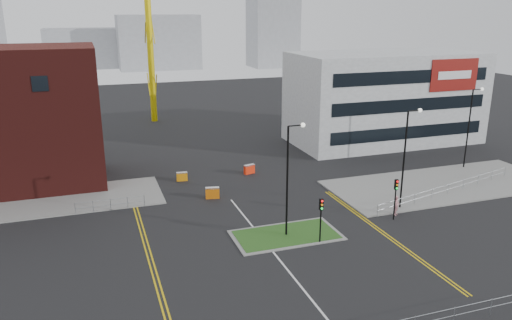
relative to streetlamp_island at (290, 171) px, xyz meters
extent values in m
plane|color=black|center=(-2.22, -8.00, -5.41)|extent=(200.00, 200.00, 0.00)
cube|color=slate|center=(-22.22, 14.00, -5.35)|extent=(28.00, 8.00, 0.12)
cube|color=slate|center=(19.78, 6.00, -5.35)|extent=(24.00, 10.00, 0.12)
cube|color=slate|center=(-0.22, 0.00, -5.37)|extent=(8.60, 4.60, 0.08)
cube|color=#204818|center=(-0.22, 0.00, -5.35)|extent=(8.00, 4.00, 0.12)
cube|color=#4A1512|center=(-22.22, 20.00, 1.59)|extent=(18.00, 10.00, 14.00)
cube|color=black|center=(-18.22, 14.98, 5.59)|extent=(1.40, 0.10, 1.40)
cube|color=#A7AAAC|center=(23.78, 24.00, 0.59)|extent=(25.00, 12.00, 12.00)
cube|color=black|center=(23.78, 17.98, -2.92)|extent=(22.00, 0.10, 1.60)
cube|color=black|center=(23.78, 17.98, 0.59)|extent=(22.00, 0.10, 1.60)
cube|color=black|center=(23.78, 17.98, 4.09)|extent=(22.00, 0.10, 1.60)
cube|color=maroon|center=(29.78, 17.92, 4.09)|extent=(7.00, 0.15, 4.00)
cube|color=white|center=(29.78, 17.82, 4.09)|extent=(5.00, 0.05, 1.00)
cylinder|color=black|center=(-0.22, 0.00, -0.91)|extent=(0.16, 0.16, 9.00)
cylinder|color=black|center=(0.38, 0.00, 3.59)|extent=(1.20, 0.10, 0.10)
sphere|color=silver|center=(0.98, 0.00, 3.59)|extent=(0.36, 0.36, 0.36)
cylinder|color=black|center=(11.78, 2.00, -0.91)|extent=(0.16, 0.16, 9.00)
cylinder|color=black|center=(12.38, 2.00, 3.59)|extent=(1.20, 0.10, 0.10)
sphere|color=silver|center=(12.98, 2.00, 3.59)|extent=(0.36, 0.36, 0.36)
cylinder|color=black|center=(25.78, 10.00, -0.91)|extent=(0.16, 0.16, 9.00)
cylinder|color=black|center=(26.38, 10.00, 3.59)|extent=(1.20, 0.10, 0.10)
sphere|color=silver|center=(26.98, 10.00, 3.59)|extent=(0.36, 0.36, 0.36)
cylinder|color=black|center=(1.78, -2.00, -3.91)|extent=(0.12, 0.12, 3.00)
cube|color=black|center=(1.78, -2.00, -2.21)|extent=(0.28, 0.22, 0.90)
sphere|color=red|center=(1.78, -2.13, -1.91)|extent=(0.18, 0.18, 0.18)
sphere|color=orange|center=(1.78, -2.13, -2.21)|extent=(0.18, 0.18, 0.18)
sphere|color=#0CCC33|center=(1.78, -2.13, -2.51)|extent=(0.18, 0.18, 0.18)
cylinder|color=black|center=(9.78, 0.00, -3.91)|extent=(0.12, 0.12, 3.00)
cube|color=black|center=(9.78, 0.00, -2.21)|extent=(0.28, 0.22, 0.90)
sphere|color=red|center=(9.78, -0.13, -1.91)|extent=(0.18, 0.18, 0.18)
sphere|color=orange|center=(9.78, -0.13, -2.21)|extent=(0.18, 0.18, 0.18)
sphere|color=#0CCC33|center=(9.78, -0.13, -2.51)|extent=(0.18, 0.18, 0.18)
cylinder|color=gray|center=(-13.22, 10.00, -4.36)|extent=(6.00, 0.04, 0.04)
cylinder|color=gray|center=(-13.22, 10.00, -4.86)|extent=(6.00, 0.04, 0.04)
cylinder|color=gray|center=(-16.22, 10.00, -4.86)|extent=(0.05, 0.05, 1.10)
cylinder|color=gray|center=(-10.22, 10.00, -4.86)|extent=(0.05, 0.05, 1.10)
cylinder|color=gray|center=(18.28, 3.50, -4.36)|extent=(19.01, 5.04, 0.04)
cylinder|color=gray|center=(18.28, 3.50, -4.86)|extent=(19.01, 5.04, 0.04)
cylinder|color=gray|center=(8.78, 1.00, -4.86)|extent=(0.05, 0.05, 1.10)
cylinder|color=gray|center=(27.78, 6.00, -4.86)|extent=(0.05, 0.05, 1.10)
cube|color=silver|center=(-2.22, -6.00, -5.41)|extent=(0.15, 30.00, 0.01)
cube|color=gold|center=(-11.22, 2.00, -5.41)|extent=(0.12, 24.00, 0.01)
cube|color=gold|center=(-10.92, 2.00, -5.41)|extent=(0.12, 24.00, 0.01)
cube|color=gold|center=(7.28, -2.00, -5.41)|extent=(0.12, 20.00, 0.01)
cube|color=gold|center=(7.58, -2.00, -5.41)|extent=(0.12, 20.00, 0.01)
cube|color=gray|center=(7.78, 122.00, 2.59)|extent=(24.00, 12.00, 16.00)
cube|color=gray|center=(42.78, 117.00, 8.59)|extent=(14.00, 12.00, 28.00)
cube|color=gray|center=(-10.22, 132.00, 0.59)|extent=(30.00, 12.00, 12.00)
imported|color=#CC8489|center=(10.57, 0.81, -4.53)|extent=(0.76, 0.75, 1.77)
cube|color=orange|center=(-5.59, 16.00, -4.94)|extent=(1.17, 0.50, 0.94)
cube|color=silver|center=(-5.59, 16.00, -4.52)|extent=(1.17, 0.50, 0.11)
cube|color=#C85F0B|center=(-3.79, 9.99, -4.87)|extent=(1.37, 0.67, 1.10)
cube|color=silver|center=(-3.79, 9.99, -4.37)|extent=(1.37, 0.67, 0.13)
cube|color=#FB2C0D|center=(1.91, 16.00, -4.90)|extent=(1.29, 0.72, 1.02)
cube|color=silver|center=(1.91, 16.00, -4.44)|extent=(1.29, 0.72, 0.12)
camera|label=1|loc=(-14.34, -33.79, 11.95)|focal=35.00mm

